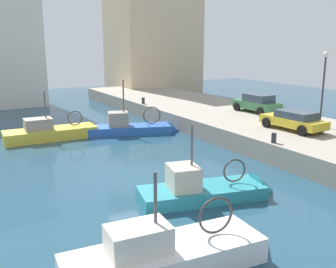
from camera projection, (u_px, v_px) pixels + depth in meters
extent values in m
plane|color=navy|center=(137.00, 175.00, 19.76)|extent=(80.00, 80.00, 0.00)
cube|color=#9E9384|center=(297.00, 137.00, 25.23)|extent=(9.00, 56.00, 1.20)
cone|color=white|center=(258.00, 246.00, 12.94)|extent=(1.04, 1.75, 1.68)
cube|color=#9E7A51|center=(166.00, 249.00, 11.38)|extent=(5.91, 2.20, 0.08)
cube|color=beige|center=(138.00, 240.00, 10.92)|extent=(1.85, 1.27, 0.86)
cylinder|color=#4C4C51|center=(156.00, 213.00, 10.97)|extent=(0.10, 0.10, 2.41)
torus|color=#3F3833|center=(216.00, 215.00, 11.91)|extent=(1.21, 0.18, 1.21)
sphere|color=white|center=(97.00, 260.00, 11.64)|extent=(0.32, 0.32, 0.32)
cube|color=#2D60B7|center=(130.00, 133.00, 28.79)|extent=(6.27, 3.68, 1.21)
cone|color=#2D60B7|center=(174.00, 131.00, 29.42)|extent=(1.39, 1.87, 1.67)
cube|color=#896B4C|center=(129.00, 126.00, 28.66)|extent=(6.00, 3.47, 0.08)
cube|color=gray|center=(118.00, 119.00, 28.38)|extent=(1.73, 1.60, 1.05)
cylinder|color=#4C4C51|center=(124.00, 103.00, 28.19)|extent=(0.10, 0.10, 3.43)
torus|color=#3F3833|center=(152.00, 115.00, 28.80)|extent=(1.26, 0.50, 1.31)
sphere|color=white|center=(104.00, 129.00, 29.37)|extent=(0.32, 0.32, 0.32)
cube|color=gold|center=(51.00, 139.00, 27.11)|extent=(6.25, 2.14, 1.51)
cone|color=gold|center=(99.00, 134.00, 28.70)|extent=(0.95, 1.79, 1.76)
cube|color=#9E7A51|center=(50.00, 130.00, 26.95)|extent=(6.00, 1.97, 0.08)
cube|color=gray|center=(38.00, 124.00, 26.48)|extent=(1.84, 1.33, 0.82)
cylinder|color=#4C4C51|center=(46.00, 111.00, 26.53)|extent=(0.10, 0.10, 2.67)
torus|color=#3F3833|center=(75.00, 118.00, 27.60)|extent=(1.08, 0.11, 1.07)
sphere|color=white|center=(20.00, 136.00, 27.11)|extent=(0.32, 0.32, 0.32)
cube|color=teal|center=(202.00, 199.00, 16.77)|extent=(5.67, 3.09, 1.13)
cone|color=teal|center=(264.00, 191.00, 17.63)|extent=(1.27, 1.88, 1.71)
cube|color=#896B4C|center=(202.00, 188.00, 16.66)|extent=(5.43, 2.90, 0.08)
cube|color=#B7AD99|center=(183.00, 178.00, 16.29)|extent=(1.49, 1.63, 1.03)
cylinder|color=#4C4C51|center=(192.00, 157.00, 16.20)|extent=(0.10, 0.10, 2.81)
torus|color=#3F3833|center=(234.00, 170.00, 16.93)|extent=(1.05, 0.32, 1.06)
sphere|color=white|center=(159.00, 191.00, 17.26)|extent=(0.32, 0.32, 0.32)
cube|color=#387547|center=(256.00, 105.00, 30.61)|extent=(1.89, 3.88, 0.58)
cube|color=#384756|center=(259.00, 98.00, 30.32)|extent=(1.61, 2.20, 0.58)
cylinder|color=black|center=(237.00, 107.00, 31.27)|extent=(0.25, 0.65, 0.64)
cylinder|color=black|center=(252.00, 105.00, 32.18)|extent=(0.25, 0.65, 0.64)
cylinder|color=black|center=(261.00, 111.00, 29.16)|extent=(0.25, 0.65, 0.64)
cylinder|color=black|center=(276.00, 109.00, 30.06)|extent=(0.25, 0.65, 0.64)
cube|color=gold|center=(293.00, 122.00, 24.41)|extent=(1.87, 4.21, 0.51)
cube|color=#384756|center=(296.00, 115.00, 24.13)|extent=(1.59, 2.38, 0.45)
cylinder|color=black|center=(267.00, 122.00, 25.17)|extent=(0.25, 0.65, 0.64)
cylinder|color=black|center=(285.00, 120.00, 26.05)|extent=(0.25, 0.65, 0.64)
cylinder|color=black|center=(302.00, 131.00, 22.85)|extent=(0.25, 0.65, 0.64)
cylinder|color=black|center=(321.00, 127.00, 23.74)|extent=(0.25, 0.65, 0.64)
cylinder|color=#2D2D33|center=(274.00, 138.00, 21.32)|extent=(0.28, 0.28, 0.55)
cylinder|color=#2D2D33|center=(143.00, 101.00, 34.79)|extent=(0.28, 0.28, 0.55)
cylinder|color=#38383D|center=(323.00, 92.00, 24.93)|extent=(0.12, 0.12, 4.50)
sphere|color=#F2EACC|center=(326.00, 54.00, 24.37)|extent=(0.36, 0.36, 0.36)
cube|color=beige|center=(152.00, 33.00, 49.76)|extent=(10.16, 8.53, 15.39)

